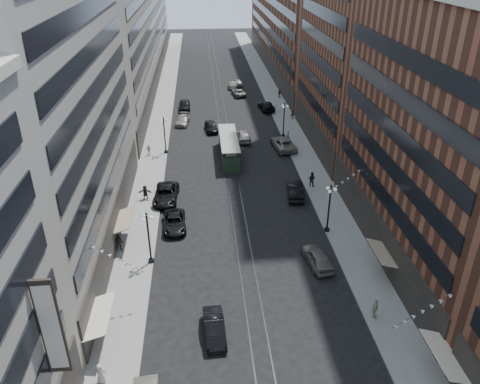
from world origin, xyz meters
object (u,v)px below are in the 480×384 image
object	(u,v)px
car_4	(318,258)
pedestrian_2	(119,243)
car_2	(174,222)
car_11	(283,143)
pedestrian_5	(145,192)
car_extra_2	(238,83)
streetcar	(229,148)
car_10	(295,190)
lamppost_sw_far	(149,236)
lamppost_se_far	(329,207)
car_13	(211,127)
pedestrian_1	(100,374)
car_8	(183,120)
car_14	(233,85)
pedestrian_7	(312,179)
lamppost_sw_mid	(165,134)
car_9	(184,105)
pedestrian_6	(149,150)
car_5	(214,328)
lamppost_se_mid	(284,119)
car_extra_1	(243,136)
car_extra_0	(239,92)
pedestrian_8	(288,136)
pedestrian_9	(293,114)
pedestrian_4	(375,308)
pedestrian_extra_0	(280,94)
car_12	(266,106)
car_7	(166,194)

from	to	relation	value
car_4	pedestrian_2	world-z (taller)	pedestrian_2
car_2	car_11	bearing A→B (deg)	50.13
pedestrian_5	car_extra_2	size ratio (longest dim) A/B	0.41
streetcar	car_10	xyz separation A→B (m)	(7.30, -12.51, -0.58)
lamppost_sw_far	lamppost_se_far	world-z (taller)	same
car_11	car_13	size ratio (longest dim) A/B	1.34
pedestrian_1	lamppost_se_far	bearing A→B (deg)	-144.22
car_8	car_14	bearing A→B (deg)	72.10
car_14	car_11	bearing A→B (deg)	99.87
lamppost_sw_far	pedestrian_7	xyz separation A→B (m)	(19.07, 14.58, -1.99)
lamppost_se_far	car_14	distance (m)	57.90
lamppost_sw_mid	lamppost_se_far	size ratio (longest dim) A/B	1.00
car_8	pedestrian_7	xyz separation A→B (m)	(16.85, -25.04, 0.37)
lamppost_sw_mid	pedestrian_5	world-z (taller)	lamppost_sw_mid
car_9	pedestrian_6	distance (m)	21.80
car_2	car_5	size ratio (longest dim) A/B	1.15
lamppost_se_mid	car_9	size ratio (longest dim) A/B	1.07
car_extra_1	lamppost_sw_far	bearing A→B (deg)	67.01
lamppost_sw_mid	car_extra_0	distance (m)	31.91
pedestrian_1	car_11	xyz separation A→B (m)	(19.95, 41.21, -0.09)
pedestrian_1	pedestrian_6	xyz separation A→B (m)	(-0.03, 40.29, -0.02)
pedestrian_5	car_extra_1	xyz separation A→B (m)	(13.62, 18.19, -0.18)
car_10	car_2	bearing A→B (deg)	29.58
pedestrian_5	pedestrian_7	size ratio (longest dim) A/B	0.92
lamppost_se_far	pedestrian_8	world-z (taller)	lamppost_se_far
car_4	car_11	size ratio (longest dim) A/B	0.77
pedestrian_9	pedestrian_2	bearing A→B (deg)	-143.03
pedestrian_4	pedestrian_extra_0	distance (m)	62.62
streetcar	pedestrian_2	xyz separation A→B (m)	(-12.50, -22.61, -0.34)
car_12	pedestrian_8	distance (m)	16.24
car_5	pedestrian_8	world-z (taller)	pedestrian_8
lamppost_se_far	car_12	xyz separation A→B (m)	(-0.80, 41.93, -2.27)
car_12	car_11	bearing A→B (deg)	82.84
lamppost_se_mid	pedestrian_extra_0	bearing A→B (deg)	82.32
car_13	streetcar	bearing A→B (deg)	-84.61
car_13	car_8	bearing A→B (deg)	135.37
lamppost_se_far	car_11	world-z (taller)	lamppost_se_far
car_8	car_9	distance (m)	8.00
lamppost_sw_far	streetcar	bearing A→B (deg)	69.59
car_2	car_12	bearing A→B (deg)	65.22
pedestrian_extra_0	lamppost_se_far	bearing A→B (deg)	122.09
lamppost_sw_mid	car_11	bearing A→B (deg)	0.84
pedestrian_2	car_4	bearing A→B (deg)	-9.32
pedestrian_4	car_11	world-z (taller)	pedestrian_4
pedestrian_4	car_7	size ratio (longest dim) A/B	0.32
pedestrian_2	pedestrian_6	distance (m)	24.24
car_4	car_14	world-z (taller)	car_4
car_7	pedestrian_6	size ratio (longest dim) A/B	3.75
car_4	car_7	distance (m)	20.83
pedestrian_2	car_extra_2	bearing A→B (deg)	76.30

